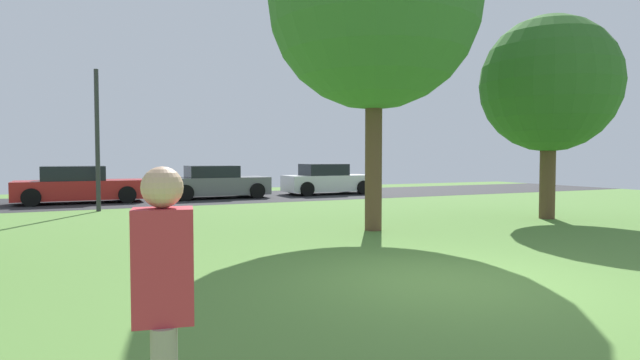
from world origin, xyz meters
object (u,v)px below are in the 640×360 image
maple_tree_near (374,3)px  oak_tree_right (549,85)px  parked_car_white (327,180)px  parked_car_grey (216,183)px  street_lamp_post (97,141)px  person_catcher (164,305)px  parked_car_red (79,186)px

maple_tree_near → oak_tree_right: 5.85m
maple_tree_near → parked_car_white: 12.75m
maple_tree_near → oak_tree_right: bearing=-0.6°
parked_car_grey → street_lamp_post: street_lamp_post is taller
oak_tree_right → person_catcher: oak_tree_right is taller
person_catcher → street_lamp_post: bearing=99.5°
oak_tree_right → parked_car_grey: size_ratio=1.35×
parked_car_red → parked_car_white: bearing=1.2°
parked_car_grey → oak_tree_right: bearing=-58.8°
oak_tree_right → street_lamp_post: bearing=146.9°
maple_tree_near → street_lamp_post: (-5.75, 7.38, -3.06)m
oak_tree_right → parked_car_red: size_ratio=1.26×
parked_car_red → parked_car_white: (10.43, 0.22, 0.01)m
person_catcher → parked_car_white: bearing=72.0°
person_catcher → street_lamp_post: size_ratio=0.38×
parked_car_red → parked_car_white: parked_car_white is taller
maple_tree_near → parked_car_red: bearing=120.0°
oak_tree_right → parked_car_red: (-11.93, 10.95, -3.11)m
maple_tree_near → parked_car_grey: size_ratio=1.86×
maple_tree_near → street_lamp_post: size_ratio=1.74×
maple_tree_near → parked_car_red: (-6.30, 10.90, -4.68)m
parked_car_red → maple_tree_near: bearing=-60.0°
maple_tree_near → parked_car_white: bearing=69.6°
street_lamp_post → oak_tree_right: bearing=-33.1°
maple_tree_near → person_catcher: size_ratio=4.61×
parked_car_grey → parked_car_white: bearing=0.7°
parked_car_white → street_lamp_post: size_ratio=0.90×
street_lamp_post → person_catcher: bearing=-90.6°
parked_car_grey → maple_tree_near: bearing=-84.4°
oak_tree_right → parked_car_white: (-1.51, 11.17, -3.10)m
person_catcher → parked_car_white: (10.04, 18.82, -0.29)m
street_lamp_post → parked_car_red: bearing=98.9°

